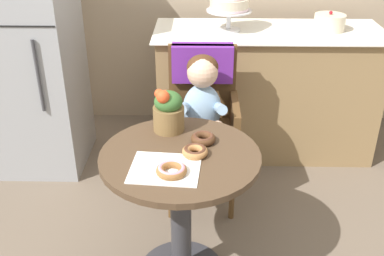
# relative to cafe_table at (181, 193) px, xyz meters

# --- Properties ---
(cafe_table) EXTENTS (0.72, 0.72, 0.72)m
(cafe_table) POSITION_rel_cafe_table_xyz_m (0.00, 0.00, 0.00)
(cafe_table) COLOR #4C3826
(cafe_table) RESTS_ON ground
(wicker_chair) EXTENTS (0.42, 0.45, 0.95)m
(wicker_chair) POSITION_rel_cafe_table_xyz_m (0.10, 0.73, 0.13)
(wicker_chair) COLOR brown
(wicker_chair) RESTS_ON ground
(seated_child) EXTENTS (0.27, 0.32, 0.73)m
(seated_child) POSITION_rel_cafe_table_xyz_m (0.10, 0.57, 0.17)
(seated_child) COLOR #8CADCC
(seated_child) RESTS_ON ground
(paper_napkin) EXTENTS (0.31, 0.27, 0.00)m
(paper_napkin) POSITION_rel_cafe_table_xyz_m (-0.06, -0.12, 0.21)
(paper_napkin) COLOR white
(paper_napkin) RESTS_ON cafe_table
(donut_front) EXTENTS (0.11, 0.11, 0.04)m
(donut_front) POSITION_rel_cafe_table_xyz_m (0.07, -0.01, 0.23)
(donut_front) COLOR #AD7542
(donut_front) RESTS_ON cafe_table
(donut_mid) EXTENTS (0.13, 0.13, 0.04)m
(donut_mid) POSITION_rel_cafe_table_xyz_m (-0.03, -0.16, 0.23)
(donut_mid) COLOR #936033
(donut_mid) RESTS_ON cafe_table
(donut_side) EXTENTS (0.11, 0.11, 0.04)m
(donut_side) POSITION_rel_cafe_table_xyz_m (0.10, 0.11, 0.23)
(donut_side) COLOR #4C2D19
(donut_side) RESTS_ON cafe_table
(flower_vase) EXTENTS (0.15, 0.15, 0.22)m
(flower_vase) POSITION_rel_cafe_table_xyz_m (-0.06, 0.22, 0.32)
(flower_vase) COLOR brown
(flower_vase) RESTS_ON cafe_table
(display_counter) EXTENTS (1.56, 0.62, 0.90)m
(display_counter) POSITION_rel_cafe_table_xyz_m (0.55, 1.30, -0.05)
(display_counter) COLOR #93754C
(display_counter) RESTS_ON ground
(tiered_cake_stand) EXTENTS (0.30, 0.30, 0.27)m
(tiered_cake_stand) POSITION_rel_cafe_table_xyz_m (0.27, 1.30, 0.58)
(tiered_cake_stand) COLOR silver
(tiered_cake_stand) RESTS_ON display_counter
(round_layer_cake) EXTENTS (0.20, 0.20, 0.13)m
(round_layer_cake) POSITION_rel_cafe_table_xyz_m (0.94, 1.32, 0.45)
(round_layer_cake) COLOR beige
(round_layer_cake) RESTS_ON display_counter
(refrigerator) EXTENTS (0.64, 0.63, 1.70)m
(refrigerator) POSITION_rel_cafe_table_xyz_m (-1.05, 1.10, 0.34)
(refrigerator) COLOR #9EA0A5
(refrigerator) RESTS_ON ground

